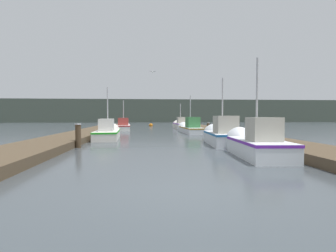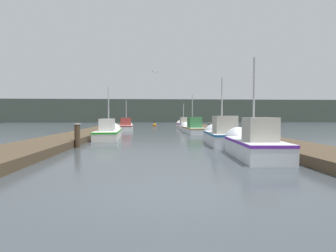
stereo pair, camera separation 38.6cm
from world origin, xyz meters
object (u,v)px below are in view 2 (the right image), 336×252
object	(u,v)px
fishing_boat_3	(192,128)
fishing_boat_1	(221,135)
fishing_boat_4	(126,126)
seagull_lead	(155,72)
fishing_boat_0	(252,144)
mooring_piling_0	(77,135)
channel_buoy	(154,125)
mooring_piling_2	(210,128)
fishing_boat_5	(183,125)
fishing_boat_2	(109,132)

from	to	relation	value
fishing_boat_3	fishing_boat_1	bearing A→B (deg)	-91.21
fishing_boat_4	seagull_lead	xyz separation A→B (m)	(3.14, -3.41, 5.48)
fishing_boat_0	fishing_boat_3	world-z (taller)	fishing_boat_0
mooring_piling_0	seagull_lead	xyz separation A→B (m)	(4.05, 12.44, 5.31)
seagull_lead	mooring_piling_0	bearing A→B (deg)	-99.41
fishing_boat_3	fishing_boat_4	size ratio (longest dim) A/B	1.23
channel_buoy	seagull_lead	world-z (taller)	seagull_lead
mooring_piling_2	channel_buoy	bearing A→B (deg)	105.06
fishing_boat_3	fishing_boat_5	distance (m)	8.29
fishing_boat_3	mooring_piling_0	xyz separation A→B (m)	(-7.49, -11.07, 0.17)
fishing_boat_2	fishing_boat_3	bearing A→B (deg)	35.75
mooring_piling_0	fishing_boat_3	bearing A→B (deg)	55.93
fishing_boat_4	seagull_lead	size ratio (longest dim) A/B	9.39
fishing_boat_0	fishing_boat_3	xyz separation A→B (m)	(-0.25, 14.38, -0.04)
fishing_boat_1	channel_buoy	world-z (taller)	fishing_boat_1
fishing_boat_3	channel_buoy	size ratio (longest dim) A/B	6.04
fishing_boat_1	mooring_piling_0	distance (m)	7.73
fishing_boat_5	seagull_lead	bearing A→B (deg)	-120.18
fishing_boat_1	seagull_lead	world-z (taller)	seagull_lead
fishing_boat_4	fishing_boat_5	distance (m)	7.64
fishing_boat_0	fishing_boat_3	size ratio (longest dim) A/B	0.69
fishing_boat_2	fishing_boat_3	xyz separation A→B (m)	(6.80, 5.50, 0.02)
fishing_boat_5	mooring_piling_2	size ratio (longest dim) A/B	4.81
mooring_piling_2	seagull_lead	bearing A→B (deg)	145.06
fishing_boat_5	fishing_boat_3	bearing A→B (deg)	-93.83
fishing_boat_0	channel_buoy	bearing A→B (deg)	100.52
fishing_boat_2	channel_buoy	distance (m)	21.23
fishing_boat_3	mooring_piling_2	bearing A→B (deg)	-58.28
fishing_boat_0	mooring_piling_0	xyz separation A→B (m)	(-7.74, 3.30, 0.13)
fishing_boat_3	seagull_lead	world-z (taller)	seagull_lead
mooring_piling_0	seagull_lead	bearing A→B (deg)	71.95
mooring_piling_2	channel_buoy	distance (m)	18.04
fishing_boat_3	mooring_piling_2	world-z (taller)	fishing_boat_3
fishing_boat_2	mooring_piling_0	xyz separation A→B (m)	(-0.69, -5.58, 0.19)
channel_buoy	fishing_boat_3	bearing A→B (deg)	-77.70
fishing_boat_0	fishing_boat_5	xyz separation A→B (m)	(-0.05, 22.66, -0.00)
fishing_boat_5	fishing_boat_2	bearing A→B (deg)	-119.38
fishing_boat_5	channel_buoy	size ratio (longest dim) A/B	4.45
fishing_boat_4	fishing_boat_3	bearing A→B (deg)	-39.32
fishing_boat_1	mooring_piling_2	xyz separation A→B (m)	(1.15, 8.05, -0.02)
fishing_boat_1	fishing_boat_0	bearing A→B (deg)	-85.34
fishing_boat_4	channel_buoy	distance (m)	11.16
fishing_boat_3	fishing_boat_5	size ratio (longest dim) A/B	1.36
channel_buoy	seagull_lead	xyz separation A→B (m)	(-0.07, -14.10, 5.75)
mooring_piling_2	seagull_lead	xyz separation A→B (m)	(-4.75, 3.32, 5.41)
fishing_boat_4	seagull_lead	bearing A→B (deg)	-50.69
fishing_boat_0	fishing_boat_4	size ratio (longest dim) A/B	0.85
fishing_boat_0	fishing_boat_3	distance (m)	14.38
fishing_boat_2	seagull_lead	size ratio (longest dim) A/B	10.56
fishing_boat_4	fishing_boat_1	bearing A→B (deg)	-68.82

